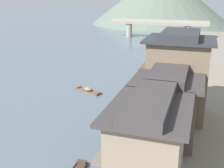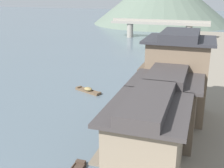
% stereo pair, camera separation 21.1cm
% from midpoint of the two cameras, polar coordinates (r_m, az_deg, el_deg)
% --- Properties ---
extents(riverbank_right, '(18.00, 110.00, 0.71)m').
position_cam_midpoint_polar(riverbank_right, '(42.87, 21.39, -0.24)').
color(riverbank_right, gray).
rests_on(riverbank_right, ground).
extents(boat_moored_nearest, '(1.73, 4.95, 0.45)m').
position_cam_midpoint_polar(boat_moored_nearest, '(30.76, 1.28, -6.54)').
color(boat_moored_nearest, '#33281E').
rests_on(boat_moored_nearest, ground).
extents(boat_moored_second, '(1.92, 4.49, 0.45)m').
position_cam_midpoint_polar(boat_moored_second, '(42.68, 6.33, 0.58)').
color(boat_moored_second, brown).
rests_on(boat_moored_second, ground).
extents(boat_moored_third, '(4.16, 2.45, 0.67)m').
position_cam_midpoint_polar(boat_moored_third, '(38.40, -4.69, -1.28)').
color(boat_moored_third, brown).
rests_on(boat_moored_third, ground).
extents(house_waterfront_nearest, '(5.49, 7.04, 6.14)m').
position_cam_midpoint_polar(house_waterfront_nearest, '(19.02, 7.34, -11.34)').
color(house_waterfront_nearest, gray).
rests_on(house_waterfront_nearest, riverbank_right).
extents(house_waterfront_second, '(6.14, 5.47, 6.14)m').
position_cam_midpoint_polar(house_waterfront_second, '(24.46, 10.96, -4.51)').
color(house_waterfront_second, brown).
rests_on(house_waterfront_second, riverbank_right).
extents(house_waterfront_tall, '(6.85, 5.97, 8.74)m').
position_cam_midpoint_polar(house_waterfront_tall, '(28.94, 13.27, 1.66)').
color(house_waterfront_tall, '#75604C').
rests_on(house_waterfront_tall, riverbank_right).
extents(stone_bridge, '(27.91, 2.40, 5.33)m').
position_cam_midpoint_polar(stone_bridge, '(82.74, 9.51, 11.48)').
color(stone_bridge, gray).
rests_on(stone_bridge, ground).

